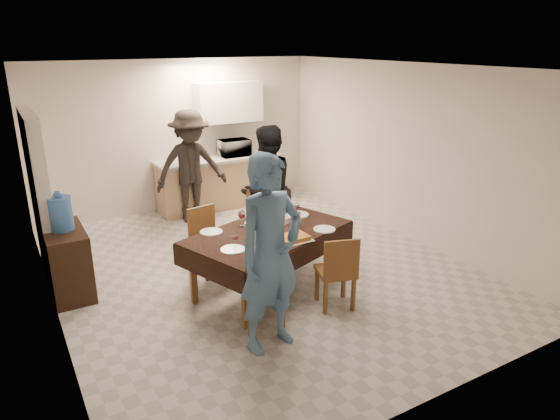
% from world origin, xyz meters
% --- Properties ---
extents(floor, '(5.00, 6.00, 0.02)m').
position_xyz_m(floor, '(0.00, 0.00, 0.00)').
color(floor, '#BAB9B4').
rests_on(floor, ground).
extents(ceiling, '(5.00, 6.00, 0.02)m').
position_xyz_m(ceiling, '(0.00, 0.00, 2.60)').
color(ceiling, white).
rests_on(ceiling, wall_back).
extents(wall_back, '(5.00, 0.02, 2.60)m').
position_xyz_m(wall_back, '(0.00, 3.00, 1.30)').
color(wall_back, beige).
rests_on(wall_back, floor).
extents(wall_front, '(5.00, 0.02, 2.60)m').
position_xyz_m(wall_front, '(0.00, -3.00, 1.30)').
color(wall_front, beige).
rests_on(wall_front, floor).
extents(wall_left, '(0.02, 6.00, 2.60)m').
position_xyz_m(wall_left, '(-2.50, 0.00, 1.30)').
color(wall_left, beige).
rests_on(wall_left, floor).
extents(wall_right, '(0.02, 6.00, 2.60)m').
position_xyz_m(wall_right, '(2.50, 0.00, 1.30)').
color(wall_right, beige).
rests_on(wall_right, floor).
extents(stub_partition, '(0.15, 1.40, 2.10)m').
position_xyz_m(stub_partition, '(-2.42, 1.20, 1.05)').
color(stub_partition, beige).
rests_on(stub_partition, floor).
extents(kitchen_base_cabinet, '(2.20, 0.60, 0.86)m').
position_xyz_m(kitchen_base_cabinet, '(0.60, 2.68, 0.43)').
color(kitchen_base_cabinet, tan).
rests_on(kitchen_base_cabinet, floor).
extents(kitchen_worktop, '(2.24, 0.64, 0.05)m').
position_xyz_m(kitchen_worktop, '(0.60, 2.68, 0.89)').
color(kitchen_worktop, '#B5B4B0').
rests_on(kitchen_worktop, kitchen_base_cabinet).
extents(upper_cabinet, '(1.20, 0.34, 0.70)m').
position_xyz_m(upper_cabinet, '(0.90, 2.82, 1.85)').
color(upper_cabinet, white).
rests_on(upper_cabinet, wall_back).
extents(dining_table, '(2.19, 1.69, 0.75)m').
position_xyz_m(dining_table, '(-0.16, -0.54, 0.72)').
color(dining_table, black).
rests_on(dining_table, floor).
extents(chair_near_left, '(0.54, 0.56, 0.49)m').
position_xyz_m(chair_near_left, '(-0.61, -1.38, 0.55)').
color(chair_near_left, brown).
rests_on(chair_near_left, floor).
extents(chair_near_right, '(0.50, 0.51, 0.48)m').
position_xyz_m(chair_near_right, '(0.29, -1.38, 0.54)').
color(chair_near_right, brown).
rests_on(chair_near_right, floor).
extents(chair_far_left, '(0.46, 0.46, 0.47)m').
position_xyz_m(chair_far_left, '(-0.61, 0.12, 0.53)').
color(chair_far_left, brown).
rests_on(chair_far_left, floor).
extents(chair_far_right, '(0.56, 0.56, 0.55)m').
position_xyz_m(chair_far_right, '(0.29, 0.11, 0.62)').
color(chair_far_right, brown).
rests_on(chair_far_right, floor).
extents(console, '(0.44, 0.88, 0.82)m').
position_xyz_m(console, '(-2.28, 0.54, 0.41)').
color(console, black).
rests_on(console, floor).
extents(water_jug, '(0.26, 0.26, 0.40)m').
position_xyz_m(water_jug, '(-2.28, 0.54, 1.01)').
color(water_jug, '#407CCB').
rests_on(water_jug, console).
extents(wine_bottle, '(0.08, 0.08, 0.33)m').
position_xyz_m(wine_bottle, '(-0.21, -0.49, 0.92)').
color(wine_bottle, black).
rests_on(wine_bottle, dining_table).
extents(water_pitcher, '(0.12, 0.12, 0.18)m').
position_xyz_m(water_pitcher, '(0.19, -0.59, 0.84)').
color(water_pitcher, white).
rests_on(water_pitcher, dining_table).
extents(savoury_tart, '(0.43, 0.32, 0.05)m').
position_xyz_m(savoury_tart, '(-0.06, -0.92, 0.78)').
color(savoury_tart, '#C47839').
rests_on(savoury_tart, dining_table).
extents(salad_bowl, '(0.19, 0.19, 0.08)m').
position_xyz_m(salad_bowl, '(0.14, -0.36, 0.79)').
color(salad_bowl, white).
rests_on(salad_bowl, dining_table).
extents(mushroom_dish, '(0.22, 0.22, 0.04)m').
position_xyz_m(mushroom_dish, '(-0.21, -0.26, 0.77)').
color(mushroom_dish, white).
rests_on(mushroom_dish, dining_table).
extents(wine_glass_a, '(0.08, 0.08, 0.19)m').
position_xyz_m(wine_glass_a, '(-0.71, -0.79, 0.84)').
color(wine_glass_a, white).
rests_on(wine_glass_a, dining_table).
extents(wine_glass_b, '(0.08, 0.08, 0.19)m').
position_xyz_m(wine_glass_b, '(0.39, -0.29, 0.85)').
color(wine_glass_b, white).
rests_on(wine_glass_b, dining_table).
extents(wine_glass_c, '(0.09, 0.09, 0.21)m').
position_xyz_m(wine_glass_c, '(-0.36, -0.24, 0.85)').
color(wine_glass_c, white).
rests_on(wine_glass_c, dining_table).
extents(plate_near_left, '(0.26, 0.26, 0.02)m').
position_xyz_m(plate_near_left, '(-0.76, -0.84, 0.76)').
color(plate_near_left, white).
rests_on(plate_near_left, dining_table).
extents(plate_near_right, '(0.26, 0.26, 0.02)m').
position_xyz_m(plate_near_right, '(0.44, -0.84, 0.76)').
color(plate_near_right, white).
rests_on(plate_near_right, dining_table).
extents(plate_far_left, '(0.26, 0.26, 0.02)m').
position_xyz_m(plate_far_left, '(-0.76, -0.24, 0.76)').
color(plate_far_left, white).
rests_on(plate_far_left, dining_table).
extents(plate_far_right, '(0.29, 0.29, 0.02)m').
position_xyz_m(plate_far_right, '(0.44, -0.24, 0.76)').
color(plate_far_right, white).
rests_on(plate_far_right, dining_table).
extents(microwave, '(0.53, 0.36, 0.29)m').
position_xyz_m(microwave, '(0.92, 2.68, 1.06)').
color(microwave, white).
rests_on(microwave, kitchen_worktop).
extents(person_near, '(0.78, 0.58, 1.96)m').
position_xyz_m(person_near, '(-0.71, -1.59, 0.98)').
color(person_near, '#4E7499').
rests_on(person_near, floor).
extents(person_far, '(1.05, 0.92, 1.81)m').
position_xyz_m(person_far, '(0.39, 0.51, 0.91)').
color(person_far, black).
rests_on(person_far, floor).
extents(person_kitchen, '(1.20, 0.69, 1.86)m').
position_xyz_m(person_kitchen, '(-0.08, 2.23, 0.93)').
color(person_kitchen, black).
rests_on(person_kitchen, floor).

